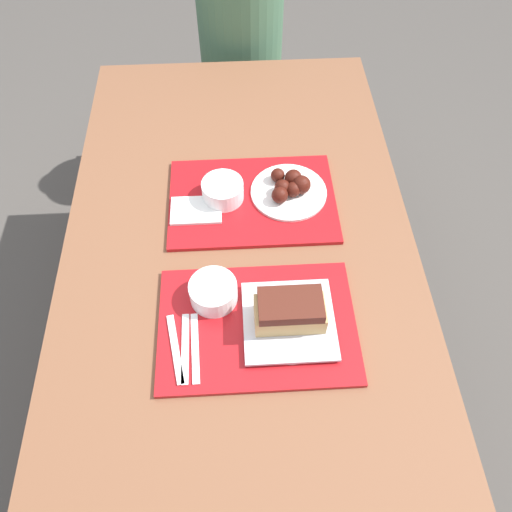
{
  "coord_description": "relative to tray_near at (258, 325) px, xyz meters",
  "views": [
    {
      "loc": [
        -0.0,
        -0.73,
        1.76
      ],
      "look_at": [
        0.04,
        -0.03,
        0.77
      ],
      "focal_mm": 35.0,
      "sensor_mm": 36.0,
      "label": 1
    }
  ],
  "objects": [
    {
      "name": "condiment_packet",
      "position": [
        0.03,
        0.07,
        0.01
      ],
      "size": [
        0.04,
        0.03,
        0.01
      ],
      "color": "#3F3F47",
      "rests_on": "tray_near"
    },
    {
      "name": "picnic_table",
      "position": [
        -0.03,
        0.2,
        -0.09
      ],
      "size": [
        0.91,
        1.68,
        0.73
      ],
      "color": "brown",
      "rests_on": "ground_plane"
    },
    {
      "name": "napkin_far",
      "position": [
        -0.14,
        0.35,
        0.01
      ],
      "size": [
        0.14,
        0.1,
        0.01
      ],
      "color": "white",
      "rests_on": "tray_far"
    },
    {
      "name": "ground_plane",
      "position": [
        -0.03,
        0.2,
        -0.73
      ],
      "size": [
        12.0,
        12.0,
        0.0
      ],
      "primitive_type": "plane",
      "color": "#4C4742"
    },
    {
      "name": "plastic_fork_near",
      "position": [
        -0.16,
        -0.05,
        0.01
      ],
      "size": [
        0.02,
        0.17,
        0.0
      ],
      "color": "white",
      "rests_on": "tray_near"
    },
    {
      "name": "bowl_coleslaw_far",
      "position": [
        -0.07,
        0.39,
        0.04
      ],
      "size": [
        0.11,
        0.11,
        0.05
      ],
      "color": "white",
      "rests_on": "tray_far"
    },
    {
      "name": "bowl_coleslaw_near",
      "position": [
        -0.1,
        0.07,
        0.04
      ],
      "size": [
        0.11,
        0.11,
        0.05
      ],
      "color": "white",
      "rests_on": "tray_near"
    },
    {
      "name": "wings_plate_far",
      "position": [
        0.11,
        0.4,
        0.03
      ],
      "size": [
        0.21,
        0.21,
        0.06
      ],
      "color": "white",
      "rests_on": "tray_far"
    },
    {
      "name": "plastic_knife_near",
      "position": [
        -0.14,
        -0.05,
        0.01
      ],
      "size": [
        0.02,
        0.17,
        0.0
      ],
      "color": "white",
      "rests_on": "tray_near"
    },
    {
      "name": "person_seated_across",
      "position": [
        0.01,
        1.26,
        0.01
      ],
      "size": [
        0.32,
        0.32,
        0.71
      ],
      "color": "#477051",
      "rests_on": "picnic_bench_far"
    },
    {
      "name": "plastic_spoon_near",
      "position": [
        -0.19,
        -0.05,
        0.01
      ],
      "size": [
        0.05,
        0.17,
        0.0
      ],
      "color": "white",
      "rests_on": "tray_near"
    },
    {
      "name": "tray_far",
      "position": [
        0.01,
        0.38,
        0.0
      ],
      "size": [
        0.45,
        0.32,
        0.01
      ],
      "color": "#B21419",
      "rests_on": "picnic_table"
    },
    {
      "name": "brisket_sandwich_plate",
      "position": [
        0.07,
        -0.0,
        0.04
      ],
      "size": [
        0.21,
        0.21,
        0.1
      ],
      "color": "white",
      "rests_on": "tray_near"
    },
    {
      "name": "picnic_bench_far",
      "position": [
        -0.03,
        1.26,
        -0.36
      ],
      "size": [
        0.87,
        0.28,
        0.44
      ],
      "color": "brown",
      "rests_on": "ground_plane"
    },
    {
      "name": "tray_near",
      "position": [
        0.0,
        0.0,
        0.0
      ],
      "size": [
        0.45,
        0.32,
        0.01
      ],
      "color": "#B21419",
      "rests_on": "picnic_table"
    }
  ]
}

